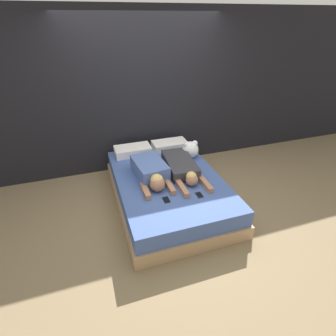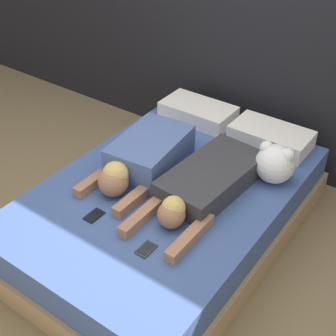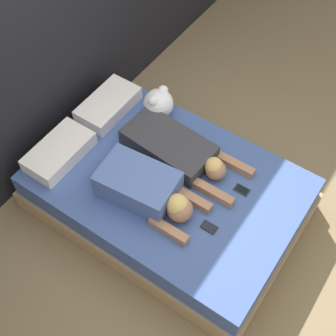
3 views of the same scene
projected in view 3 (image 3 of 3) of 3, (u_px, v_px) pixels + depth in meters
name	position (u px, v px, depth m)	size (l,w,h in m)	color
ground_plane	(168.00, 206.00, 4.15)	(12.00, 12.00, 0.00)	#7F6B4C
wall_back	(31.00, 36.00, 3.51)	(12.00, 0.06, 2.60)	black
bed	(168.00, 193.00, 3.98)	(1.51, 2.20, 0.43)	tan
pillow_head_left	(59.00, 152.00, 3.89)	(0.59, 0.33, 0.13)	white
pillow_head_right	(108.00, 105.00, 4.20)	(0.59, 0.33, 0.13)	white
person_left	(147.00, 189.00, 3.61)	(0.45, 0.89, 0.23)	#4C66A5
person_right	(178.00, 150.00, 3.88)	(0.45, 1.12, 0.20)	#333338
cell_phone_left	(209.00, 227.00, 3.54)	(0.08, 0.12, 0.01)	black
cell_phone_right	(242.00, 190.00, 3.74)	(0.08, 0.12, 0.01)	#2D2D33
plush_toy	(158.00, 103.00, 4.11)	(0.27, 0.27, 0.28)	white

